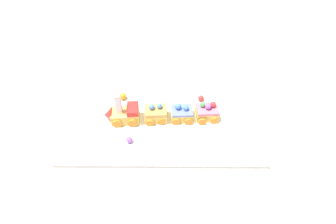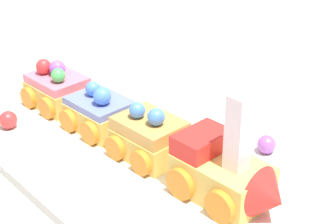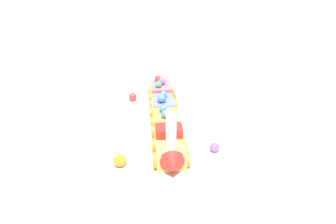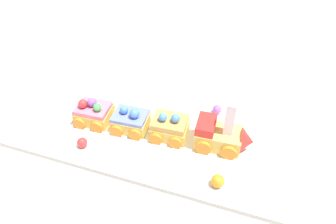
{
  "view_description": "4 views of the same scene",
  "coord_description": "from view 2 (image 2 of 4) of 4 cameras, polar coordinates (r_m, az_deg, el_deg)",
  "views": [
    {
      "loc": [
        -0.02,
        0.58,
        0.7
      ],
      "look_at": [
        -0.02,
        0.0,
        0.08
      ],
      "focal_mm": 28.0,
      "sensor_mm": 36.0,
      "label": 1
    },
    {
      "loc": [
        0.44,
        -0.37,
        0.35
      ],
      "look_at": [
        0.04,
        -0.02,
        0.07
      ],
      "focal_mm": 60.0,
      "sensor_mm": 36.0,
      "label": 2
    },
    {
      "loc": [
        0.68,
        -0.04,
        0.43
      ],
      "look_at": [
        0.04,
        -0.02,
        0.08
      ],
      "focal_mm": 35.0,
      "sensor_mm": 36.0,
      "label": 3
    },
    {
      "loc": [
        0.17,
        -0.5,
        0.53
      ],
      "look_at": [
        0.0,
        0.02,
        0.04
      ],
      "focal_mm": 35.0,
      "sensor_mm": 36.0,
      "label": 4
    }
  ],
  "objects": [
    {
      "name": "ground_plane",
      "position": [
        0.67,
        -1.07,
        -3.79
      ],
      "size": [
        10.0,
        10.0,
        0.0
      ],
      "primitive_type": "plane",
      "color": "gray"
    },
    {
      "name": "display_board",
      "position": [
        0.67,
        -1.07,
        -3.35
      ],
      "size": [
        0.66,
        0.33,
        0.01
      ],
      "primitive_type": "cube",
      "color": "white",
      "rests_on": "ground_plane"
    },
    {
      "name": "cake_train_locomotive",
      "position": [
        0.55,
        6.26,
        -6.39
      ],
      "size": [
        0.12,
        0.08,
        0.12
      ],
      "rotation": [
        0.0,
        0.0,
        0.06
      ],
      "color": "#E0BC56",
      "rests_on": "display_board"
    },
    {
      "name": "cake_car_caramel",
      "position": [
        0.62,
        -1.87,
        -2.6
      ],
      "size": [
        0.08,
        0.08,
        0.07
      ],
      "rotation": [
        0.0,
        0.0,
        0.06
      ],
      "color": "#E0BC56",
      "rests_on": "display_board"
    },
    {
      "name": "cake_car_blueberry",
      "position": [
        0.68,
        -6.93,
        -0.09
      ],
      "size": [
        0.08,
        0.08,
        0.06
      ],
      "rotation": [
        0.0,
        0.0,
        0.06
      ],
      "color": "#E0BC56",
      "rests_on": "display_board"
    },
    {
      "name": "cake_car_strawberry",
      "position": [
        0.75,
        -11.16,
        2.31
      ],
      "size": [
        0.08,
        0.08,
        0.06
      ],
      "rotation": [
        0.0,
        0.0,
        0.06
      ],
      "color": "#E0BC56",
      "rests_on": "display_board"
    },
    {
      "name": "gumball_red",
      "position": [
        0.71,
        -15.92,
        -0.77
      ],
      "size": [
        0.02,
        0.02,
        0.02
      ],
      "primitive_type": "sphere",
      "color": "red",
      "rests_on": "display_board"
    },
    {
      "name": "gumball_purple",
      "position": [
        0.64,
        9.98,
        -3.26
      ],
      "size": [
        0.02,
        0.02,
        0.02
      ],
      "primitive_type": "sphere",
      "color": "#9956C6",
      "rests_on": "display_board"
    }
  ]
}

